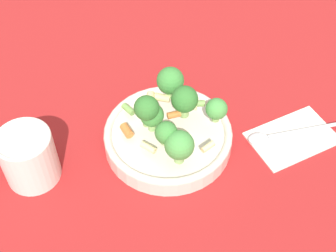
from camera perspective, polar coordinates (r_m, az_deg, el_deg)
ground_plane at (r=0.82m, az=0.00°, el=-2.12°), size 3.00×3.00×0.00m
bowl at (r=0.81m, az=0.00°, el=-1.23°), size 0.22×0.22×0.04m
pasta_salad at (r=0.76m, az=0.50°, el=1.78°), size 0.18×0.18×0.08m
cup at (r=0.78m, az=-16.66°, el=-3.55°), size 0.09×0.09×0.10m
napkin at (r=0.86m, az=14.95°, el=-1.31°), size 0.16×0.18×0.01m
spoon at (r=0.85m, az=13.84°, el=-0.95°), size 0.07×0.20×0.01m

